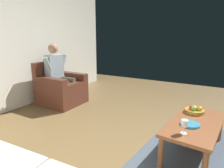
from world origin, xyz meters
name	(u,v)px	position (x,y,z in m)	size (l,w,h in m)	color
ground_plane	(177,148)	(0.00, 0.00, 0.00)	(7.61, 7.61, 0.00)	brown
wall_back	(12,38)	(0.00, -3.20, 1.39)	(5.68, 0.06, 2.79)	silver
rug	(192,152)	(0.00, 0.19, 0.00)	(1.84, 1.16, 0.01)	#424D58
armchair	(61,89)	(-0.60, -2.61, 0.32)	(0.82, 0.82, 0.91)	#50281C
person_seated	(59,72)	(-0.60, -2.64, 0.69)	(0.65, 0.61, 1.28)	#8EA1AB
coffee_table	(195,127)	(0.00, 0.19, 0.36)	(1.19, 0.67, 0.41)	brown
wine_glass_near	(184,124)	(0.37, 0.11, 0.52)	(0.07, 0.07, 0.16)	silver
fruit_bowl	(195,110)	(-0.32, 0.13, 0.45)	(0.25, 0.25, 0.11)	olive
decorative_dish	(190,124)	(0.12, 0.14, 0.43)	(0.22, 0.22, 0.02)	teal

